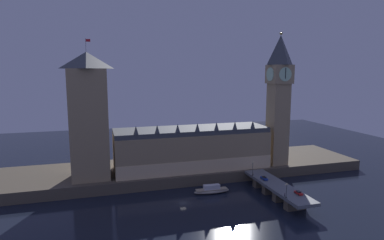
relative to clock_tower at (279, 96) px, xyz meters
name	(u,v)px	position (x,y,z in m)	size (l,w,h in m)	color
ground_plane	(183,203)	(-60.36, -26.21, -43.11)	(400.00, 400.00, 0.00)	black
embankment	(165,171)	(-60.36, 12.79, -40.43)	(220.00, 42.00, 5.37)	brown
parliament_hall	(192,148)	(-47.12, 6.04, -27.10)	(80.43, 23.87, 25.56)	tan
clock_tower	(279,96)	(0.00, 0.00, 0.00)	(11.61, 11.72, 71.33)	tan
victoria_tower	(89,116)	(-98.11, 3.87, -7.81)	(17.50, 17.50, 65.59)	tan
bridge	(277,189)	(-17.86, -31.21, -39.32)	(10.22, 46.00, 5.69)	slate
car_northbound_lead	(264,178)	(-20.11, -23.17, -36.79)	(1.89, 4.57, 1.36)	navy
car_southbound_lead	(299,193)	(-15.61, -43.84, -36.76)	(1.87, 4.11, 1.42)	red
pedestrian_near_rail	(285,194)	(-22.36, -44.31, -36.59)	(0.38, 0.38, 1.58)	black
pedestrian_far_rail	(253,174)	(-22.36, -16.29, -36.58)	(0.38, 0.38, 1.60)	black
street_lamp_near	(287,189)	(-22.76, -45.93, -33.50)	(1.34, 0.60, 6.27)	#2D3333
street_lamp_far	(253,167)	(-22.76, -16.49, -32.88)	(1.34, 0.60, 7.28)	#2D3333
boat_upstream	(212,190)	(-44.80, -18.98, -41.62)	(17.08, 4.96, 4.10)	#B2A893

